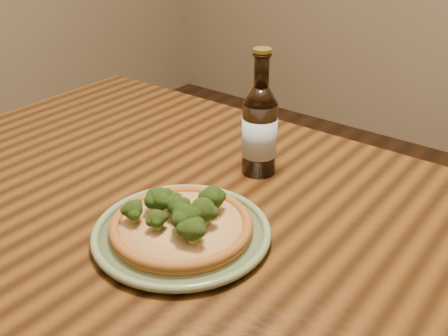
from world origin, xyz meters
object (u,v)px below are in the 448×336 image
Objects in this scene: plate at (182,233)px; pizza at (182,223)px; table at (241,274)px; beer_bottle at (260,129)px.

pizza reaches higher than plate.
table is at bearing 47.81° from pizza.
pizza is 0.93× the size of beer_bottle.
pizza is at bearing -90.74° from beer_bottle.
table is 6.75× the size of pizza.
beer_bottle is at bearing 96.13° from pizza.
beer_bottle is at bearing 116.75° from table.
table is at bearing 47.56° from plate.
plate is at bearing -132.44° from table.
table is 5.36× the size of plate.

